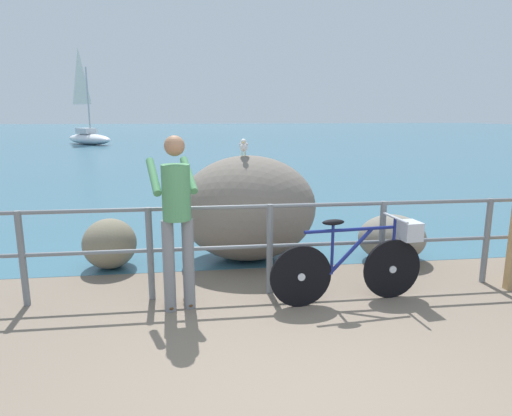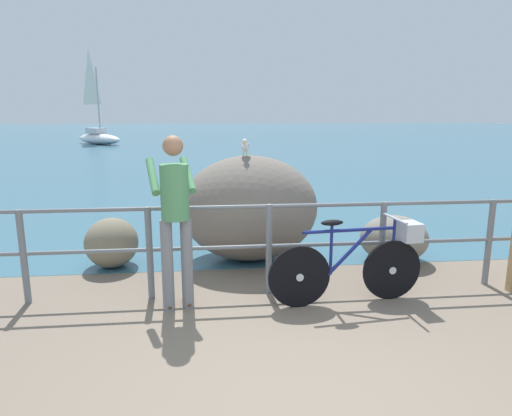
% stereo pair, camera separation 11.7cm
% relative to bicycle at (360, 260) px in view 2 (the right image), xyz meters
% --- Properties ---
extents(ground_plane, '(120.00, 120.00, 0.10)m').
position_rel_bicycle_xyz_m(ground_plane, '(-0.93, 18.34, -0.51)').
color(ground_plane, '#756656').
extents(sea_surface, '(120.00, 90.00, 0.01)m').
position_rel_bicycle_xyz_m(sea_surface, '(-0.93, 46.17, -0.46)').
color(sea_surface, '#38667A').
rests_on(sea_surface, ground_plane).
extents(promenade_railing, '(7.85, 0.07, 1.02)m').
position_rel_bicycle_xyz_m(promenade_railing, '(-0.93, 0.34, 0.17)').
color(promenade_railing, slate).
rests_on(promenade_railing, ground_plane).
extents(bicycle, '(1.70, 0.48, 0.92)m').
position_rel_bicycle_xyz_m(bicycle, '(0.00, 0.00, 0.00)').
color(bicycle, black).
rests_on(bicycle, ground_plane).
extents(person_at_railing, '(0.55, 0.67, 1.78)m').
position_rel_bicycle_xyz_m(person_at_railing, '(-1.92, 0.06, 0.53)').
color(person_at_railing, slate).
rests_on(person_at_railing, ground_plane).
extents(breakwater_boulder_main, '(1.87, 1.51, 1.43)m').
position_rel_bicycle_xyz_m(breakwater_boulder_main, '(-1.03, 1.60, 0.25)').
color(breakwater_boulder_main, slate).
rests_on(breakwater_boulder_main, ground).
extents(breakwater_boulder_left, '(0.69, 0.74, 0.65)m').
position_rel_bicycle_xyz_m(breakwater_boulder_left, '(-2.86, 1.45, -0.14)').
color(breakwater_boulder_left, '#7A705A').
rests_on(breakwater_boulder_left, ground).
extents(breakwater_boulder_right, '(0.92, 0.83, 0.63)m').
position_rel_bicycle_xyz_m(breakwater_boulder_right, '(0.92, 1.27, -0.15)').
color(breakwater_boulder_right, gray).
rests_on(breakwater_boulder_right, ground).
extents(seagull, '(0.15, 0.34, 0.23)m').
position_rel_bicycle_xyz_m(seagull, '(-1.09, 1.53, 1.11)').
color(seagull, gold).
rests_on(seagull, breakwater_boulder_main).
extents(sailboat, '(4.00, 4.06, 6.16)m').
position_rel_bicycle_xyz_m(sailboat, '(-8.78, 26.56, 0.24)').
color(sailboat, white).
rests_on(sailboat, sea_surface).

